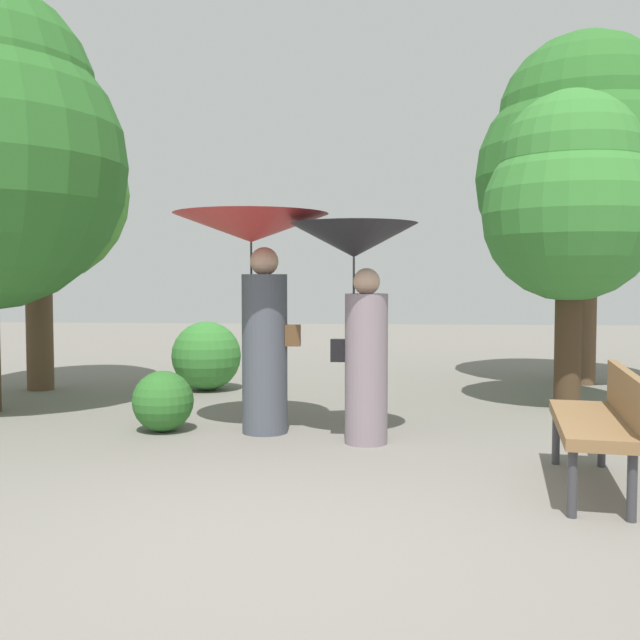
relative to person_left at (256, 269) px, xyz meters
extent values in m
plane|color=slate|center=(0.57, -2.85, -1.55)|extent=(40.00, 40.00, 0.00)
cylinder|color=#474C56|center=(0.08, -0.01, -0.80)|extent=(0.43, 0.43, 1.50)
sphere|color=tan|center=(0.08, -0.01, 0.07)|extent=(0.27, 0.27, 0.27)
cylinder|color=#333338|center=(-0.04, 0.01, -0.16)|extent=(0.02, 0.02, 0.82)
cone|color=#B22D2D|center=(-0.04, 0.01, 0.39)|extent=(1.46, 1.46, 0.27)
cube|color=brown|center=(0.36, -0.04, -0.62)|extent=(0.14, 0.10, 0.20)
cylinder|color=gray|center=(1.05, -0.38, -0.89)|extent=(0.38, 0.38, 1.33)
sphere|color=tan|center=(1.05, -0.38, -0.11)|extent=(0.24, 0.24, 0.24)
cylinder|color=#333338|center=(0.94, -0.37, -0.29)|extent=(0.02, 0.02, 0.78)
cone|color=black|center=(0.94, -0.37, 0.25)|extent=(1.13, 1.13, 0.30)
cube|color=black|center=(0.80, -0.35, -0.73)|extent=(0.14, 0.10, 0.20)
cylinder|color=#38383D|center=(2.56, -1.01, -1.33)|extent=(0.06, 0.06, 0.44)
cylinder|color=#38383D|center=(2.89, -1.06, -1.33)|extent=(0.06, 0.06, 0.44)
cylinder|color=#38383D|center=(2.35, -2.33, -1.33)|extent=(0.06, 0.06, 0.44)
cylinder|color=#38383D|center=(2.68, -2.38, -1.33)|extent=(0.06, 0.06, 0.44)
cube|color=olive|center=(2.62, -1.70, -1.09)|extent=(0.67, 1.55, 0.08)
cube|color=olive|center=(2.86, -1.73, -0.90)|extent=(0.30, 1.49, 0.35)
cylinder|color=#42301E|center=(3.26, 1.52, -0.10)|extent=(0.29, 0.29, 2.91)
sphere|color=#387F33|center=(3.26, 1.52, 0.63)|extent=(1.94, 1.94, 1.94)
sphere|color=#387F33|center=(3.26, 1.52, 1.21)|extent=(1.55, 1.55, 1.55)
cylinder|color=brown|center=(-3.31, 2.45, 0.17)|extent=(0.34, 0.34, 3.43)
sphere|color=#4C9338|center=(-3.31, 2.45, 1.02)|extent=(2.36, 2.36, 2.36)
sphere|color=#4C9338|center=(-3.31, 2.45, 1.71)|extent=(1.89, 1.89, 1.89)
cylinder|color=brown|center=(3.97, 3.58, 0.36)|extent=(0.38, 0.38, 3.81)
sphere|color=#2D6B28|center=(3.97, 3.58, 1.31)|extent=(2.98, 2.98, 2.98)
sphere|color=#2D6B28|center=(3.97, 3.58, 2.07)|extent=(2.38, 2.38, 2.38)
sphere|color=#2D6B28|center=(-0.90, -0.05, -1.26)|extent=(0.58, 0.58, 0.58)
sphere|color=#387F33|center=(-1.10, 2.57, -1.10)|extent=(0.91, 0.91, 0.91)
camera|label=1|loc=(1.17, -6.85, -0.10)|focal=41.22mm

